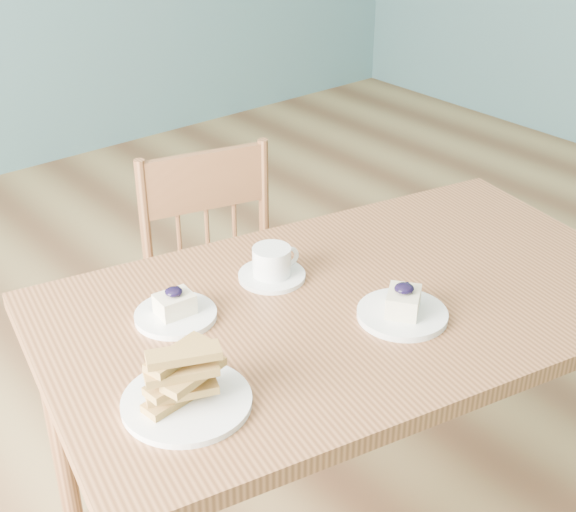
% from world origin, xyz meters
% --- Properties ---
extents(dining_table, '(1.41, 0.97, 0.69)m').
position_xyz_m(dining_table, '(-0.30, -0.22, 0.62)').
color(dining_table, '#A4673E').
rests_on(dining_table, ground).
extents(dining_chair, '(0.45, 0.44, 0.82)m').
position_xyz_m(dining_chair, '(-0.28, 0.28, 0.42)').
color(dining_chair, '#A4673E').
rests_on(dining_chair, ground).
extents(cheesecake_plate_near, '(0.18, 0.18, 0.08)m').
position_xyz_m(cheesecake_plate_near, '(-0.28, -0.34, 0.71)').
color(cheesecake_plate_near, white).
rests_on(cheesecake_plate_near, dining_table).
extents(cheesecake_plate_far, '(0.17, 0.17, 0.07)m').
position_xyz_m(cheesecake_plate_far, '(-0.63, -0.05, 0.71)').
color(cheesecake_plate_far, white).
rests_on(cheesecake_plate_far, dining_table).
extents(coffee_cup, '(0.15, 0.15, 0.07)m').
position_xyz_m(coffee_cup, '(-0.38, -0.05, 0.72)').
color(coffee_cup, white).
rests_on(coffee_cup, dining_table).
extents(biscotti_plate, '(0.22, 0.22, 0.12)m').
position_xyz_m(biscotti_plate, '(-0.76, -0.29, 0.73)').
color(biscotti_plate, white).
rests_on(biscotti_plate, dining_table).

